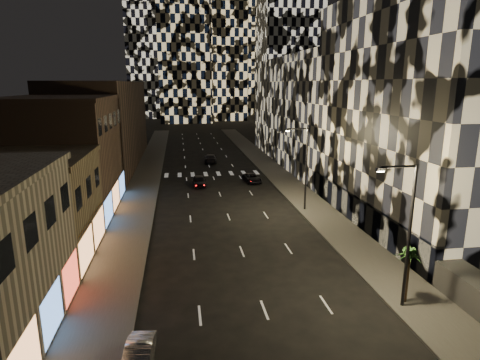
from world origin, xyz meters
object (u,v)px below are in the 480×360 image
object	(u,v)px
streetlight_far	(304,163)
car_dark_midlane	(199,181)
car_dark_oncoming	(210,158)
streetlight_near	(406,227)
car_dark_rightlane	(252,178)
car_silver_parked	(139,358)
palm_tree	(409,257)

from	to	relation	value
streetlight_far	car_dark_midlane	xyz separation A→B (m)	(-10.71, 12.54, -4.64)
streetlight_far	car_dark_oncoming	bearing A→B (deg)	105.09
streetlight_near	car_dark_rightlane	size ratio (longest dim) A/B	2.05
car_silver_parked	car_dark_oncoming	distance (m)	52.95
streetlight_far	car_silver_parked	xyz separation A→B (m)	(-15.55, -23.25, -4.73)
car_dark_midlane	car_dark_oncoming	world-z (taller)	car_dark_oncoming
car_dark_oncoming	car_dark_rightlane	distance (m)	16.18
streetlight_near	car_silver_parked	world-z (taller)	streetlight_near
car_dark_oncoming	car_silver_parked	bearing A→B (deg)	86.36
streetlight_far	car_dark_rightlane	size ratio (longest dim) A/B	2.05
car_dark_midlane	car_dark_rightlane	xyz separation A→B (m)	(7.51, 1.09, -0.10)
car_dark_rightlane	palm_tree	xyz separation A→B (m)	(3.84, -33.24, 2.55)
streetlight_near	car_silver_parked	xyz separation A→B (m)	(-15.55, -3.25, -4.73)
car_dark_midlane	car_dark_oncoming	size ratio (longest dim) A/B	0.80
car_dark_oncoming	streetlight_far	bearing A→B (deg)	109.81
car_silver_parked	car_dark_midlane	xyz separation A→B (m)	(4.85, 35.80, 0.09)
streetlight_far	car_dark_oncoming	world-z (taller)	streetlight_far
car_silver_parked	car_dark_oncoming	bearing A→B (deg)	86.06
streetlight_near	car_dark_oncoming	bearing A→B (deg)	99.08
car_silver_parked	palm_tree	size ratio (longest dim) A/B	1.03
streetlight_far	car_dark_oncoming	size ratio (longest dim) A/B	1.73
streetlight_far	car_dark_rightlane	distance (m)	14.79
streetlight_near	car_dark_rightlane	world-z (taller)	streetlight_near
car_dark_midlane	palm_tree	world-z (taller)	palm_tree
streetlight_near	streetlight_far	xyz separation A→B (m)	(0.00, 20.00, 0.00)
streetlight_far	car_dark_rightlane	bearing A→B (deg)	103.19
streetlight_near	palm_tree	size ratio (longest dim) A/B	2.47
streetlight_near	car_silver_parked	bearing A→B (deg)	-168.19
streetlight_far	car_silver_parked	bearing A→B (deg)	-123.78
car_dark_rightlane	car_dark_midlane	bearing A→B (deg)	-177.02
streetlight_near	car_dark_midlane	world-z (taller)	streetlight_near
streetlight_near	streetlight_far	size ratio (longest dim) A/B	1.00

